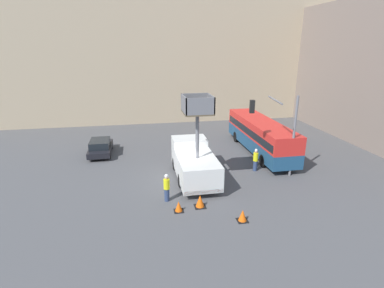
% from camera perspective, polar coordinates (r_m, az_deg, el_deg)
% --- Properties ---
extents(ground_plane, '(120.00, 120.00, 0.00)m').
position_cam_1_polar(ground_plane, '(21.76, -1.37, -7.07)').
color(ground_plane, '#4C4C4F').
extents(building_backdrop_far, '(44.00, 10.00, 19.02)m').
position_cam_1_polar(building_backdrop_far, '(41.95, -6.58, 18.36)').
color(building_backdrop_far, tan).
rests_on(building_backdrop_far, ground_plane).
extents(utility_truck, '(2.59, 6.25, 6.29)m').
position_cam_1_polar(utility_truck, '(21.53, 0.41, -3.16)').
color(utility_truck, silver).
rests_on(utility_truck, ground_plane).
extents(city_bus, '(2.46, 10.96, 2.95)m').
position_cam_1_polar(city_bus, '(27.68, 12.87, 1.91)').
color(city_bus, navy).
rests_on(city_bus, ground_plane).
extents(traffic_light_pole, '(3.39, 3.14, 6.02)m').
position_cam_1_polar(traffic_light_pole, '(22.17, 16.27, 3.83)').
color(traffic_light_pole, slate).
rests_on(traffic_light_pole, ground_plane).
extents(road_worker_near_truck, '(0.38, 0.38, 1.82)m').
position_cam_1_polar(road_worker_near_truck, '(18.83, -4.85, -8.28)').
color(road_worker_near_truck, navy).
rests_on(road_worker_near_truck, ground_plane).
extents(road_worker_directing, '(0.38, 0.38, 1.80)m').
position_cam_1_polar(road_worker_directing, '(23.68, 12.01, -2.97)').
color(road_worker_directing, navy).
rests_on(road_worker_directing, ground_plane).
extents(traffic_cone_near_truck, '(0.60, 0.60, 0.68)m').
position_cam_1_polar(traffic_cone_near_truck, '(17.29, 9.61, -13.32)').
color(traffic_cone_near_truck, black).
rests_on(traffic_cone_near_truck, ground_plane).
extents(traffic_cone_mid_road, '(0.56, 0.56, 0.64)m').
position_cam_1_polar(traffic_cone_mid_road, '(17.97, -2.55, -11.83)').
color(traffic_cone_mid_road, black).
rests_on(traffic_cone_mid_road, ground_plane).
extents(traffic_cone_far_side, '(0.68, 0.68, 0.77)m').
position_cam_1_polar(traffic_cone_far_side, '(18.37, 1.54, -10.85)').
color(traffic_cone_far_side, black).
rests_on(traffic_cone_far_side, ground_plane).
extents(parked_car_curbside, '(1.88, 4.24, 1.38)m').
position_cam_1_polar(parked_car_curbside, '(27.96, -17.04, -0.52)').
color(parked_car_curbside, black).
rests_on(parked_car_curbside, ground_plane).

